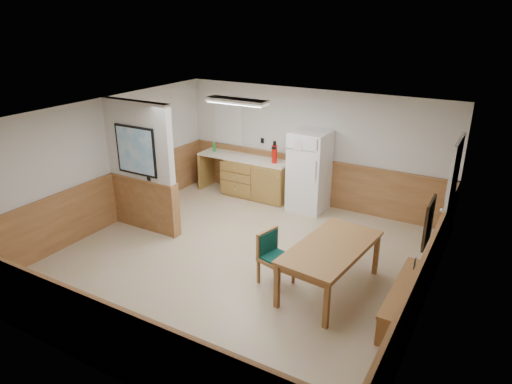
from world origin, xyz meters
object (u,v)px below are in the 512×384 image
Objects in this scene: fire_extinguisher at (274,153)px; soap_bottle at (214,147)px; dining_table at (331,251)px; dining_chair at (272,253)px; refrigerator at (309,171)px; dining_bench at (407,293)px.

soap_bottle is at bearing -162.71° from fire_extinguisher.
dining_table is at bearing -34.58° from soap_bottle.
dining_table is 2.23× the size of dining_chair.
fire_extinguisher reaches higher than dining_table.
dining_table is at bearing 29.43° from dining_chair.
refrigerator reaches higher than dining_table.
dining_table is 1.20m from dining_bench.
soap_bottle reaches higher than dining_bench.
soap_bottle is at bearing 151.60° from dining_table.
soap_bottle is (-5.13, 2.81, 0.66)m from dining_bench.
fire_extinguisher reaches higher than soap_bottle.
dining_bench is (1.15, -0.07, -0.31)m from dining_table.
soap_bottle is (-3.11, 2.97, 0.51)m from dining_chair.
dining_table is 0.91m from dining_chair.
refrigerator is 7.90× the size of soap_bottle.
fire_extinguisher is at bearing 142.45° from dining_bench.
dining_bench is at bearing -43.56° from refrigerator.
fire_extinguisher reaches higher than dining_chair.
refrigerator reaches higher than soap_bottle.
dining_bench is at bearing 2.86° from dining_table.
refrigerator is at bearing 134.92° from dining_bench.
fire_extinguisher is (-1.49, 2.90, 0.62)m from dining_chair.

